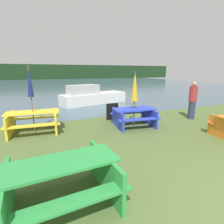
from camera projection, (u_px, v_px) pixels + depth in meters
name	position (u px, v px, depth m)	size (l,w,h in m)	color
water	(56.00, 84.00, 30.96)	(60.00, 50.00, 0.00)	#425B6B
far_treeline	(48.00, 72.00, 48.46)	(80.00, 1.60, 4.00)	#193319
picnic_table_green	(61.00, 179.00, 2.78)	(1.89, 1.49, 0.78)	green
picnic_table_blue	(134.00, 115.00, 6.96)	(1.79, 1.58, 0.72)	blue
picnic_table_yellow	(34.00, 120.00, 6.25)	(1.88, 1.52, 0.76)	yellow
umbrella_gold	(135.00, 87.00, 6.70)	(0.30, 0.30, 2.15)	brown
umbrella_navy	(30.00, 83.00, 5.95)	(0.20, 0.20, 2.35)	brown
boat	(92.00, 96.00, 11.92)	(4.76, 2.42, 1.29)	silver
person	(193.00, 100.00, 7.94)	(0.34, 0.34, 1.72)	#283351
signboard	(112.00, 112.00, 7.90)	(0.55, 0.08, 0.75)	black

